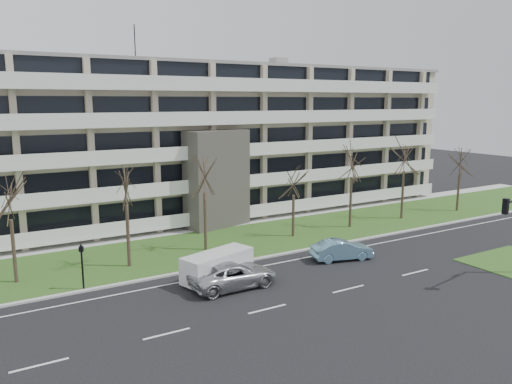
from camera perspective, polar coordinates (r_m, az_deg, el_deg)
ground at (r=32.39m, az=10.51°, el=-10.84°), size 160.00×160.00×0.00m
grass_verge at (r=42.47m, az=-1.12°, el=-5.47°), size 90.00×10.00×0.06m
curb at (r=38.38m, az=2.59°, el=-7.18°), size 90.00×0.35×0.12m
sidewalk at (r=47.17m, az=-4.43°, el=-3.87°), size 90.00×2.00×0.08m
lane_edge_line at (r=37.21m, az=3.87°, el=-7.85°), size 90.00×0.12×0.01m
apartment_building at (r=52.09m, az=-7.90°, el=5.86°), size 60.50×15.10×18.75m
silver_pickup at (r=31.95m, az=-2.63°, el=-9.46°), size 5.72×2.65×1.59m
blue_sedan at (r=37.73m, az=9.76°, el=-6.53°), size 4.83×2.71×1.51m
white_van at (r=32.98m, az=-4.35°, el=-8.18°), size 5.27×3.18×1.92m
pedestrian_signal at (r=32.87m, az=-19.27°, el=-7.47°), size 0.33×0.30×2.96m
tree_1 at (r=34.94m, az=-26.42°, el=-0.22°), size 3.77×3.77×7.53m
tree_2 at (r=35.53m, az=-14.70°, el=1.30°), size 4.01×4.01×8.01m
tree_3 at (r=38.52m, az=-5.94°, el=2.63°), size 4.16×4.16×8.31m
tree_4 at (r=42.59m, az=4.34°, el=1.53°), size 3.28×3.28×6.57m
tree_5 at (r=46.31m, az=10.93°, el=3.92°), size 4.22×4.22×8.44m
tree_6 at (r=51.01m, az=16.64°, el=4.39°), size 4.30×4.30×8.59m
tree_7 at (r=56.81m, az=22.35°, el=3.60°), size 3.66×3.66×7.33m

